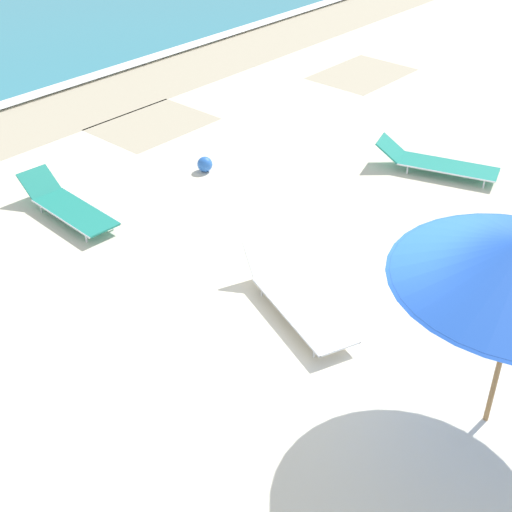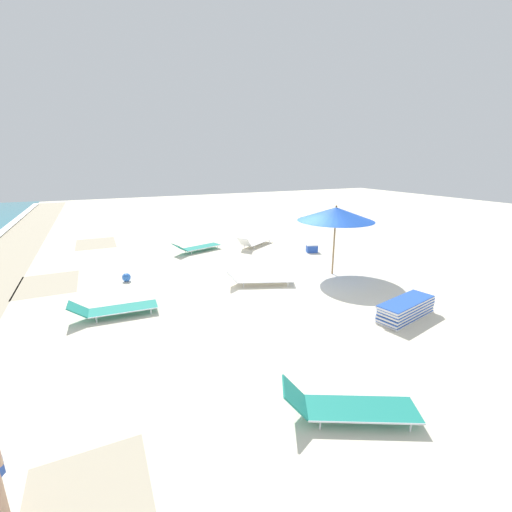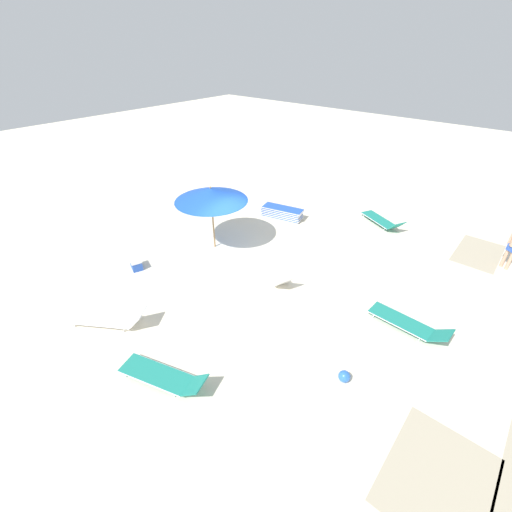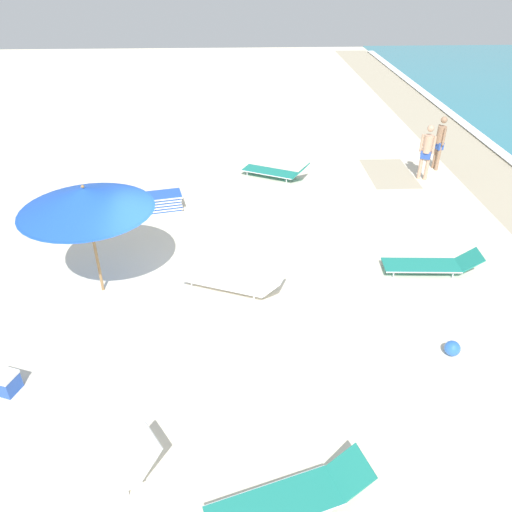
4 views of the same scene
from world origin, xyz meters
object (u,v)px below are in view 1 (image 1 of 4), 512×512
Objects in this scene: sun_lounger_near_water_right at (295,298)px; sun_lounger_mid_beach_solo at (436,163)px; sun_lounger_under_umbrella at (67,205)px; beach_ball at (205,164)px.

sun_lounger_near_water_right is 0.99× the size of sun_lounger_mid_beach_solo.
beach_ball is (2.71, -0.53, -0.06)m from sun_lounger_under_umbrella.
sun_lounger_near_water_right reaches higher than beach_ball.
sun_lounger_under_umbrella is at bearing 128.06° from sun_lounger_mid_beach_solo.
sun_lounger_mid_beach_solo is (5.53, -3.79, -0.00)m from sun_lounger_under_umbrella.
sun_lounger_near_water_right is at bearing -119.08° from beach_ball.
sun_lounger_under_umbrella is 7.64× the size of beach_ball.
sun_lounger_under_umbrella is 4.50m from sun_lounger_near_water_right.
beach_ball is (2.19, 3.94, -0.07)m from sun_lounger_near_water_right.
sun_lounger_mid_beach_solo reaches higher than beach_ball.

